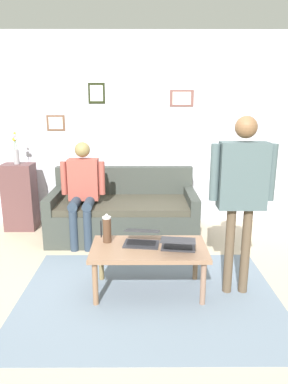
% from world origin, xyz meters
% --- Properties ---
extents(ground_plane, '(7.68, 7.68, 0.00)m').
position_xyz_m(ground_plane, '(0.00, 0.00, 0.00)').
color(ground_plane, '#BDAA8F').
extents(area_rug, '(2.40, 1.81, 0.01)m').
position_xyz_m(area_rug, '(-0.07, 0.02, 0.00)').
color(area_rug, slate).
rests_on(area_rug, ground_plane).
extents(back_wall, '(7.04, 0.11, 2.70)m').
position_xyz_m(back_wall, '(0.00, -2.20, 1.35)').
color(back_wall, silver).
rests_on(back_wall, ground_plane).
extents(couch, '(1.90, 0.93, 0.88)m').
position_xyz_m(couch, '(0.24, -1.54, 0.30)').
color(couch, '#373C37').
rests_on(couch, ground_plane).
extents(coffee_table, '(1.08, 0.58, 0.45)m').
position_xyz_m(coffee_table, '(-0.07, -0.08, 0.40)').
color(coffee_table, '#87644C').
rests_on(coffee_table, ground_plane).
extents(laptop_left, '(0.35, 0.39, 0.14)m').
position_xyz_m(laptop_left, '(-0.34, -0.03, 0.50)').
color(laptop_left, '#28282D').
rests_on(laptop_left, coffee_table).
extents(laptop_center, '(0.36, 0.33, 0.14)m').
position_xyz_m(laptop_center, '(-0.00, -0.17, 0.50)').
color(laptop_center, '#28282D').
rests_on(laptop_center, coffee_table).
extents(french_press, '(0.10, 0.08, 0.28)m').
position_xyz_m(french_press, '(0.33, -0.21, 0.58)').
color(french_press, '#4C3323').
rests_on(french_press, coffee_table).
extents(side_shelf, '(0.42, 0.32, 0.93)m').
position_xyz_m(side_shelf, '(1.71, -1.82, 0.47)').
color(side_shelf, brown).
rests_on(side_shelf, ground_plane).
extents(flower_vase, '(0.08, 0.09, 0.43)m').
position_xyz_m(flower_vase, '(1.71, -1.82, 1.10)').
color(flower_vase, '#99979B').
rests_on(flower_vase, side_shelf).
extents(person_standing, '(0.58, 0.19, 1.65)m').
position_xyz_m(person_standing, '(-0.89, -0.07, 1.06)').
color(person_standing, brown).
rests_on(person_standing, ground_plane).
extents(person_seated, '(0.55, 0.51, 1.28)m').
position_xyz_m(person_seated, '(0.73, -1.31, 0.73)').
color(person_seated, '#2B3848').
rests_on(person_seated, ground_plane).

